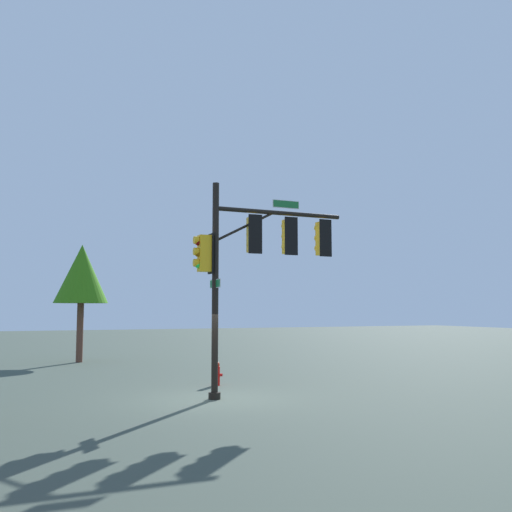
# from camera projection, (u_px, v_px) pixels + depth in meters

# --- Properties ---
(ground_plane) EXTENTS (120.00, 120.00, 0.00)m
(ground_plane) POSITION_uv_depth(u_px,v_px,m) (214.00, 399.00, 16.61)
(ground_plane) COLOR #3B483D
(signal_pole_assembly) EXTENTS (5.01, 0.94, 6.50)m
(signal_pole_assembly) POSITION_uv_depth(u_px,v_px,m) (256.00, 252.00, 17.57)
(signal_pole_assembly) COLOR black
(signal_pole_assembly) RESTS_ON ground_plane
(fire_hydrant) EXTENTS (0.33, 0.24, 0.83)m
(fire_hydrant) POSITION_uv_depth(u_px,v_px,m) (217.00, 374.00, 19.64)
(fire_hydrant) COLOR red
(fire_hydrant) RESTS_ON ground_plane
(tree_near) EXTENTS (2.69, 2.69, 5.96)m
(tree_near) POSITION_uv_depth(u_px,v_px,m) (82.00, 275.00, 28.68)
(tree_near) COLOR brown
(tree_near) RESTS_ON ground_plane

